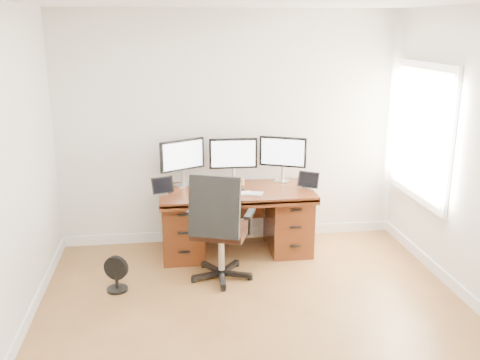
{
  "coord_description": "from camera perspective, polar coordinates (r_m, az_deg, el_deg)",
  "views": [
    {
      "loc": [
        -0.73,
        -3.83,
        2.49
      ],
      "look_at": [
        0.0,
        1.5,
        0.95
      ],
      "focal_mm": 40.0,
      "sensor_mm": 36.0,
      "label": 1
    }
  ],
  "objects": [
    {
      "name": "back_wall",
      "position": [
        6.23,
        -0.94,
        5.43
      ],
      "size": [
        4.0,
        0.1,
        2.7
      ],
      "primitive_type": "cube",
      "color": "silver",
      "rests_on": "ground"
    },
    {
      "name": "tablet_left",
      "position": [
        5.82,
        -8.25,
        -0.71
      ],
      "size": [
        0.25,
        0.14,
        0.19
      ],
      "rotation": [
        0.0,
        0.0,
        0.32
      ],
      "color": "silver",
      "rests_on": "desk"
    },
    {
      "name": "desk",
      "position": [
        6.08,
        -0.42,
        -4.12
      ],
      "size": [
        1.7,
        0.8,
        0.75
      ],
      "color": "#4C210F",
      "rests_on": "ground"
    },
    {
      "name": "figurine_blue",
      "position": [
        6.05,
        -2.65,
        -0.29
      ],
      "size": [
        0.04,
        0.04,
        0.09
      ],
      "color": "#648FF0",
      "rests_on": "desk"
    },
    {
      "name": "keyboard",
      "position": [
        5.79,
        -0.05,
        -1.45
      ],
      "size": [
        0.27,
        0.14,
        0.01
      ],
      "primitive_type": "cube",
      "rotation": [
        0.0,
        0.0,
        0.08
      ],
      "color": "silver",
      "rests_on": "desk"
    },
    {
      "name": "tablet_right",
      "position": [
        6.02,
        7.32,
        -0.11
      ],
      "size": [
        0.24,
        0.19,
        0.19
      ],
      "rotation": [
        0.0,
        0.0,
        -0.6
      ],
      "color": "silver",
      "rests_on": "desk"
    },
    {
      "name": "drawing_tablet",
      "position": [
        5.76,
        -2.61,
        -1.58
      ],
      "size": [
        0.25,
        0.2,
        0.01
      ],
      "primitive_type": "cube",
      "rotation": [
        0.0,
        0.0,
        0.38
      ],
      "color": "black",
      "rests_on": "desk"
    },
    {
      "name": "figurine_brown",
      "position": [
        6.06,
        -1.53,
        -0.25
      ],
      "size": [
        0.04,
        0.04,
        0.09
      ],
      "color": "olive",
      "rests_on": "desk"
    },
    {
      "name": "floor_fan",
      "position": [
        5.42,
        -13.05,
        -9.8
      ],
      "size": [
        0.24,
        0.21,
        0.35
      ],
      "rotation": [
        0.0,
        0.0,
        -0.38
      ],
      "color": "black",
      "rests_on": "ground"
    },
    {
      "name": "figurine_purple",
      "position": [
        6.04,
        -3.96,
        -0.34
      ],
      "size": [
        0.04,
        0.04,
        0.09
      ],
      "color": "#A15DE5",
      "rests_on": "desk"
    },
    {
      "name": "monitor_right",
      "position": [
        6.21,
        4.6,
        2.84
      ],
      "size": [
        0.52,
        0.26,
        0.53
      ],
      "rotation": [
        0.0,
        0.0,
        -0.42
      ],
      "color": "silver",
      "rests_on": "desk"
    },
    {
      "name": "monitor_left",
      "position": [
        6.07,
        -6.16,
        2.49
      ],
      "size": [
        0.5,
        0.29,
        0.53
      ],
      "rotation": [
        0.0,
        0.0,
        0.49
      ],
      "color": "silver",
      "rests_on": "desk"
    },
    {
      "name": "ground",
      "position": [
        4.63,
        2.63,
        -16.6
      ],
      "size": [
        4.5,
        4.5,
        0.0
      ],
      "primitive_type": "plane",
      "color": "brown",
      "rests_on": "ground"
    },
    {
      "name": "office_chair",
      "position": [
        5.42,
        -2.16,
        -6.99
      ],
      "size": [
        0.78,
        0.78,
        1.14
      ],
      "rotation": [
        0.0,
        0.0,
        -0.36
      ],
      "color": "black",
      "rests_on": "ground"
    },
    {
      "name": "phone",
      "position": [
        5.96,
        -0.11,
        -0.95
      ],
      "size": [
        0.13,
        0.09,
        0.01
      ],
      "primitive_type": "cube",
      "rotation": [
        0.0,
        0.0,
        -0.24
      ],
      "color": "black",
      "rests_on": "desk"
    },
    {
      "name": "figurine_orange",
      "position": [
        6.08,
        0.32,
        -0.18
      ],
      "size": [
        0.04,
        0.04,
        0.09
      ],
      "color": "#EEA841",
      "rests_on": "desk"
    },
    {
      "name": "monitor_center",
      "position": [
        6.11,
        -0.72,
        2.68
      ],
      "size": [
        0.55,
        0.14,
        0.53
      ],
      "rotation": [
        0.0,
        0.0,
        -0.03
      ],
      "color": "silver",
      "rests_on": "desk"
    },
    {
      "name": "trackpad",
      "position": [
        5.8,
        1.76,
        -1.46
      ],
      "size": [
        0.17,
        0.17,
        0.01
      ],
      "primitive_type": "cube",
      "rotation": [
        0.0,
        0.0,
        -0.35
      ],
      "color": "silver",
      "rests_on": "desk"
    }
  ]
}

